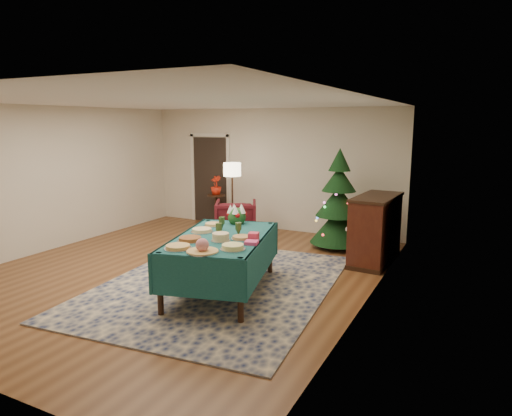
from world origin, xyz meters
The scene contains 24 objects.
room_shell centered at (0.00, 0.00, 1.35)m, with size 7.00×7.00×7.00m.
doorway centered at (-1.60, 3.48, 1.10)m, with size 1.08×0.04×2.16m.
rug centered at (0.88, -0.26, 0.01)m, with size 3.20×4.20×0.02m, color #121E45.
buffet_table centered at (1.08, -0.46, 0.66)m, with size 1.72×2.35×0.82m.
platter_0 centered at (0.93, -1.28, 0.85)m, with size 0.35×0.35×0.05m.
platter_1 centered at (1.30, -1.27, 0.89)m, with size 0.40×0.40×0.18m.
platter_2 centered at (1.56, -1.00, 0.85)m, with size 0.32×0.32×0.07m.
platter_3 centered at (0.85, -0.90, 0.85)m, with size 0.35×0.35×0.06m.
platter_4 centered at (1.22, -0.71, 0.88)m, with size 0.26×0.26×0.11m.
platter_5 centered at (1.42, -0.49, 0.84)m, with size 0.29×0.29×0.05m.
platter_6 centered at (0.71, -0.40, 0.85)m, with size 0.32×0.32×0.06m.
platter_7 centered at (0.64, 0.02, 0.84)m, with size 0.28×0.28×0.05m.
goblet_0 centered at (0.88, -0.13, 0.92)m, with size 0.09×0.09×0.19m.
goblet_1 centered at (1.29, -0.36, 0.92)m, with size 0.09×0.09×0.19m.
goblet_2 centered at (1.07, -0.52, 0.92)m, with size 0.09×0.09×0.19m.
napkin_stack centered at (1.65, -0.66, 0.84)m, with size 0.16×0.16×0.04m, color #EA417F.
gift_box centered at (1.59, -0.48, 0.88)m, with size 0.13×0.13×0.11m, color #D53B56.
centerpiece centered at (0.88, 0.33, 0.97)m, with size 0.30×0.30×0.34m.
armchair centered at (-0.31, 2.42, 0.43)m, with size 0.84×0.78×0.86m, color #480F16.
floor_lamp centered at (-0.51, 2.62, 1.31)m, with size 0.38×0.38×1.55m.
side_table centered at (-1.21, 3.10, 0.36)m, with size 0.42×0.42×0.75m.
potted_plant centered at (-1.21, 3.10, 0.87)m, with size 0.24×0.43×0.24m, color red.
christmas_tree centered at (1.84, 2.60, 0.86)m, with size 1.22×1.22×1.92m.
piano centered at (2.70, 1.95, 0.57)m, with size 0.72×1.39×1.17m.
Camera 1 is at (4.30, -5.78, 2.38)m, focal length 32.00 mm.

